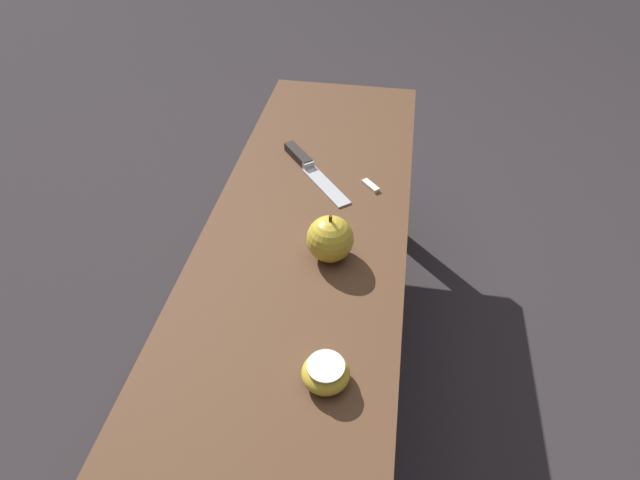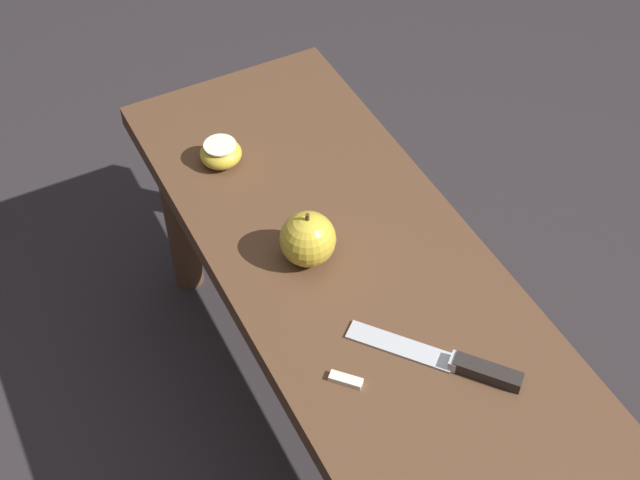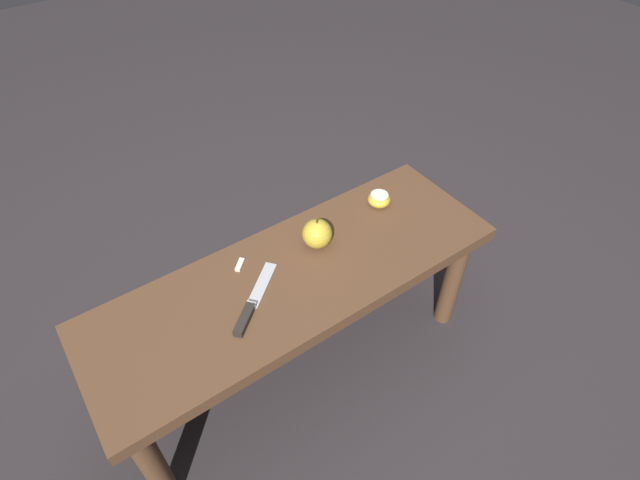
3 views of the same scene
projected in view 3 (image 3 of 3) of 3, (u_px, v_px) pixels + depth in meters
ground_plane at (301, 362)px, 1.69m from camera, size 8.00×8.00×0.00m
wooden_bench at (297, 291)px, 1.42m from camera, size 1.18×0.40×0.46m
knife at (250, 308)px, 1.27m from camera, size 0.21×0.18×0.02m
apple_whole at (317, 234)px, 1.42m from camera, size 0.09×0.09×0.10m
apple_cut at (379, 199)px, 1.56m from camera, size 0.07×0.07×0.04m
apple_slice_near_knife at (240, 265)px, 1.39m from camera, size 0.04×0.04×0.01m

